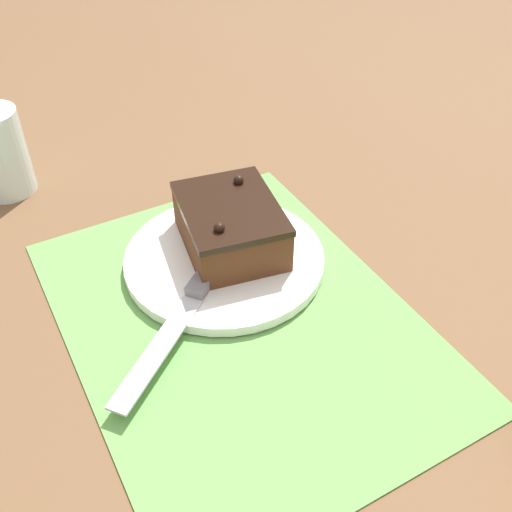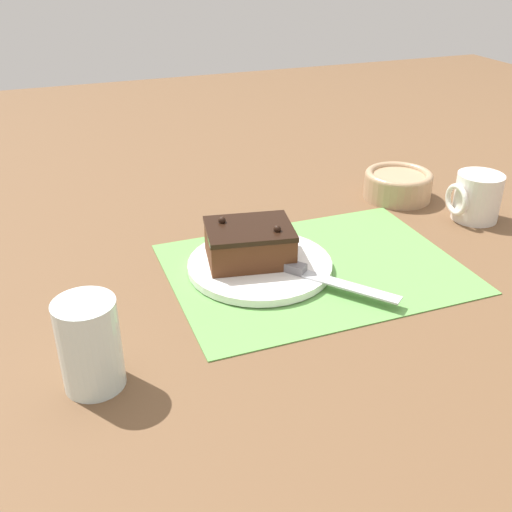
# 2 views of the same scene
# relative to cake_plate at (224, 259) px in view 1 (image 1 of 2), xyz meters

# --- Properties ---
(ground_plane) EXTENTS (3.00, 3.00, 0.00)m
(ground_plane) POSITION_rel_cake_plate_xyz_m (-0.08, 0.03, -0.01)
(ground_plane) COLOR brown
(placemat_woven) EXTENTS (0.46, 0.34, 0.00)m
(placemat_woven) POSITION_rel_cake_plate_xyz_m (-0.08, 0.03, -0.01)
(placemat_woven) COLOR #609E4C
(placemat_woven) RESTS_ON ground_plane
(cake_plate) EXTENTS (0.23, 0.23, 0.01)m
(cake_plate) POSITION_rel_cake_plate_xyz_m (0.00, 0.00, 0.00)
(cake_plate) COLOR white
(cake_plate) RESTS_ON placemat_woven
(chocolate_cake) EXTENTS (0.15, 0.13, 0.07)m
(chocolate_cake) POSITION_rel_cake_plate_xyz_m (0.01, -0.01, 0.04)
(chocolate_cake) COLOR #512D19
(chocolate_cake) RESTS_ON cake_plate
(serving_knife) EXTENTS (0.16, 0.19, 0.01)m
(serving_knife) POSITION_rel_cake_plate_xyz_m (-0.05, 0.06, 0.01)
(serving_knife) COLOR slate
(serving_knife) RESTS_ON cake_plate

